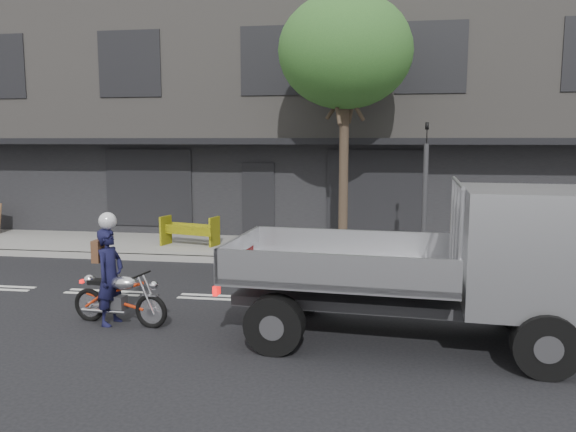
# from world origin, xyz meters

# --- Properties ---
(ground) EXTENTS (80.00, 80.00, 0.00)m
(ground) POSITION_xyz_m (0.00, 0.00, 0.00)
(ground) COLOR black
(ground) RESTS_ON ground
(sidewalk) EXTENTS (32.00, 3.20, 0.15)m
(sidewalk) POSITION_xyz_m (0.00, 4.70, 0.07)
(sidewalk) COLOR gray
(sidewalk) RESTS_ON ground
(kerb) EXTENTS (32.00, 0.20, 0.15)m
(kerb) POSITION_xyz_m (0.00, 3.10, 0.07)
(kerb) COLOR gray
(kerb) RESTS_ON ground
(building_main) EXTENTS (26.00, 10.00, 8.00)m
(building_main) POSITION_xyz_m (0.00, 11.30, 4.00)
(building_main) COLOR slate
(building_main) RESTS_ON ground
(street_tree) EXTENTS (3.40, 3.40, 6.74)m
(street_tree) POSITION_xyz_m (2.20, 4.20, 5.28)
(street_tree) COLOR #382B21
(street_tree) RESTS_ON ground
(traffic_light_pole) EXTENTS (0.12, 0.12, 3.50)m
(traffic_light_pole) POSITION_xyz_m (4.20, 3.35, 1.65)
(traffic_light_pole) COLOR #2D2D30
(traffic_light_pole) RESTS_ON ground
(motorcycle) EXTENTS (1.78, 0.52, 0.92)m
(motorcycle) POSITION_xyz_m (-1.20, -1.80, 0.47)
(motorcycle) COLOR black
(motorcycle) RESTS_ON ground
(rider) EXTENTS (0.47, 0.65, 1.63)m
(rider) POSITION_xyz_m (-1.35, -1.80, 0.81)
(rider) COLOR black
(rider) RESTS_ON ground
(flatbed_ute) EXTENTS (5.56, 2.61, 2.51)m
(flatbed_ute) POSITION_xyz_m (4.76, -1.97, 1.43)
(flatbed_ute) COLOR black
(flatbed_ute) RESTS_ON ground
(construction_barrier) EXTENTS (1.63, 0.99, 0.85)m
(construction_barrier) POSITION_xyz_m (-2.09, 4.28, 0.58)
(construction_barrier) COLOR #FFFA0D
(construction_barrier) RESTS_ON sidewalk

